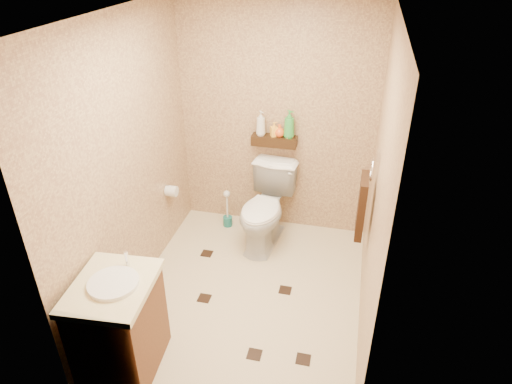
# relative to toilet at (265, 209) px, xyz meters

# --- Properties ---
(ground) EXTENTS (2.50, 2.50, 0.00)m
(ground) POSITION_rel_toilet_xyz_m (0.01, -0.83, -0.41)
(ground) COLOR beige
(ground) RESTS_ON ground
(wall_back) EXTENTS (2.00, 0.04, 2.40)m
(wall_back) POSITION_rel_toilet_xyz_m (0.01, 0.42, 0.79)
(wall_back) COLOR tan
(wall_back) RESTS_ON ground
(wall_front) EXTENTS (2.00, 0.04, 2.40)m
(wall_front) POSITION_rel_toilet_xyz_m (0.01, -2.08, 0.79)
(wall_front) COLOR tan
(wall_front) RESTS_ON ground
(wall_left) EXTENTS (0.04, 2.50, 2.40)m
(wall_left) POSITION_rel_toilet_xyz_m (-0.99, -0.83, 0.79)
(wall_left) COLOR tan
(wall_left) RESTS_ON ground
(wall_right) EXTENTS (0.04, 2.50, 2.40)m
(wall_right) POSITION_rel_toilet_xyz_m (1.01, -0.83, 0.79)
(wall_right) COLOR tan
(wall_right) RESTS_ON ground
(ceiling) EXTENTS (2.00, 2.50, 0.02)m
(ceiling) POSITION_rel_toilet_xyz_m (0.01, -0.83, 1.99)
(ceiling) COLOR silver
(ceiling) RESTS_ON wall_back
(wall_shelf) EXTENTS (0.46, 0.14, 0.10)m
(wall_shelf) POSITION_rel_toilet_xyz_m (0.01, 0.34, 0.61)
(wall_shelf) COLOR #33210E
(wall_shelf) RESTS_ON wall_back
(floor_accents) EXTENTS (1.26, 1.31, 0.01)m
(floor_accents) POSITION_rel_toilet_xyz_m (0.05, -0.87, -0.41)
(floor_accents) COLOR black
(floor_accents) RESTS_ON ground
(toilet) EXTENTS (0.55, 0.86, 0.83)m
(toilet) POSITION_rel_toilet_xyz_m (0.00, 0.00, 0.00)
(toilet) COLOR white
(toilet) RESTS_ON ground
(vanity) EXTENTS (0.58, 0.69, 0.91)m
(vanity) POSITION_rel_toilet_xyz_m (-0.69, -1.78, -0.01)
(vanity) COLOR brown
(vanity) RESTS_ON ground
(toilet_brush) EXTENTS (0.10, 0.10, 0.44)m
(toilet_brush) POSITION_rel_toilet_xyz_m (-0.47, 0.21, -0.26)
(toilet_brush) COLOR #1A6963
(toilet_brush) RESTS_ON ground
(towel_ring) EXTENTS (0.12, 0.30, 0.76)m
(towel_ring) POSITION_rel_toilet_xyz_m (0.93, -0.58, 0.53)
(towel_ring) COLOR silver
(towel_ring) RESTS_ON wall_right
(toilet_paper) EXTENTS (0.12, 0.11, 0.12)m
(toilet_paper) POSITION_rel_toilet_xyz_m (-0.93, -0.18, 0.19)
(toilet_paper) COLOR silver
(toilet_paper) RESTS_ON wall_left
(bottle_a) EXTENTS (0.14, 0.14, 0.25)m
(bottle_a) POSITION_rel_toilet_xyz_m (-0.13, 0.34, 0.78)
(bottle_a) COLOR silver
(bottle_a) RESTS_ON wall_shelf
(bottle_b) EXTENTS (0.09, 0.09, 0.15)m
(bottle_b) POSITION_rel_toilet_xyz_m (0.01, 0.34, 0.73)
(bottle_b) COLOR yellow
(bottle_b) RESTS_ON wall_shelf
(bottle_c) EXTENTS (0.13, 0.13, 0.13)m
(bottle_c) POSITION_rel_toilet_xyz_m (0.07, 0.34, 0.72)
(bottle_c) COLOR #EF5B1C
(bottle_c) RESTS_ON wall_shelf
(bottle_d) EXTENTS (0.15, 0.15, 0.28)m
(bottle_d) POSITION_rel_toilet_xyz_m (0.16, 0.34, 0.80)
(bottle_d) COLOR green
(bottle_d) RESTS_ON wall_shelf
(bottle_e) EXTENTS (0.10, 0.10, 0.15)m
(bottle_e) POSITION_rel_toilet_xyz_m (0.16, 0.34, 0.73)
(bottle_e) COLOR #E9784D
(bottle_e) RESTS_ON wall_shelf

